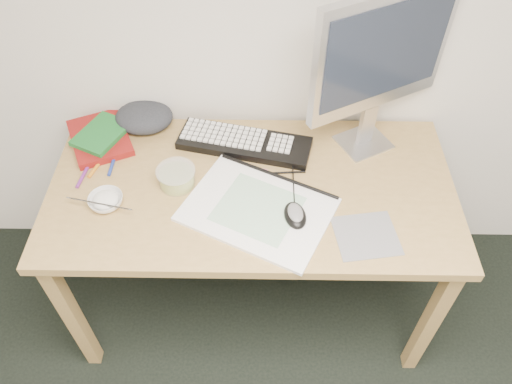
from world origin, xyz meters
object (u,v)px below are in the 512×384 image
sketchpad (258,210)px  monitor (382,57)px  desk (252,201)px  rice_bowl (106,201)px  keyboard (244,143)px

sketchpad → monitor: bearing=67.0°
desk → rice_bowl: (-0.48, -0.09, 0.10)m
rice_bowl → monitor: bearing=19.5°
keyboard → monitor: size_ratio=0.82×
sketchpad → keyboard: 0.32m
keyboard → rice_bowl: 0.54m
desk → monitor: monitor is taller
sketchpad → rice_bowl: bearing=-155.9°
keyboard → rice_bowl: (-0.45, -0.29, 0.00)m
sketchpad → monitor: (0.39, 0.34, 0.37)m
keyboard → rice_bowl: rice_bowl is taller
sketchpad → keyboard: keyboard is taller
desk → keyboard: (-0.03, 0.20, 0.10)m
desk → sketchpad: 0.14m
desk → rice_bowl: bearing=-169.2°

